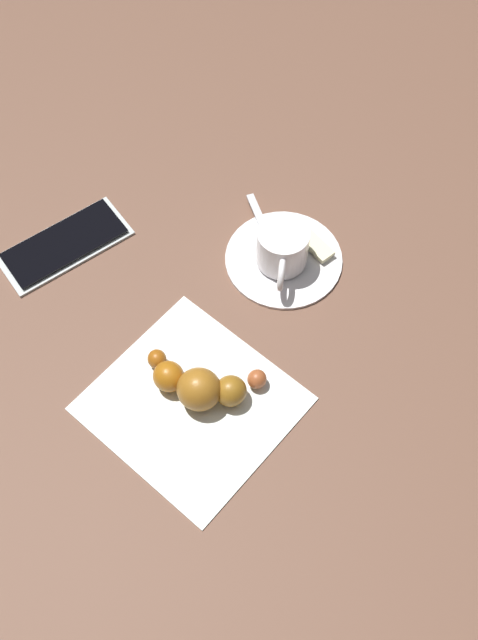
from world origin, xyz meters
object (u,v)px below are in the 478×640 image
(croissant, at_px, (201,386))
(saucer, at_px, (281,256))
(espresso_cup, at_px, (284,249))
(cell_phone, at_px, (65,244))
(sugar_packet, at_px, (309,239))
(teaspoon, at_px, (273,248))
(napkin, at_px, (192,403))

(croissant, bearing_deg, saucer, -168.86)
(saucer, xyz_separation_m, espresso_cup, (0.01, 0.01, 0.03))
(espresso_cup, relative_size, cell_phone, 0.48)
(espresso_cup, bearing_deg, sugar_packet, 171.97)
(teaspoon, distance_m, croissant, 0.20)
(saucer, relative_size, sugar_packet, 1.98)
(saucer, relative_size, croissant, 1.11)
(espresso_cup, relative_size, sugar_packet, 1.15)
(napkin, height_order, croissant, croissant)
(teaspoon, bearing_deg, sugar_packet, 143.97)
(saucer, bearing_deg, cell_phone, -55.91)
(teaspoon, height_order, sugar_packet, teaspoon)
(saucer, bearing_deg, sugar_packet, 158.73)
(teaspoon, distance_m, sugar_packet, 0.04)
(cell_phone, bearing_deg, croissant, 78.89)
(sugar_packet, relative_size, napkin, 0.36)
(saucer, relative_size, espresso_cup, 1.72)
(saucer, bearing_deg, croissant, 11.14)
(sugar_packet, xyz_separation_m, cell_phone, (0.18, -0.23, -0.01))
(teaspoon, distance_m, napkin, 0.21)
(saucer, bearing_deg, espresso_cup, 49.98)
(teaspoon, relative_size, cell_phone, 0.67)
(napkin, relative_size, cell_phone, 1.17)
(sugar_packet, distance_m, croissant, 0.23)
(cell_phone, bearing_deg, napkin, 75.74)
(saucer, height_order, croissant, croissant)
(saucer, relative_size, napkin, 0.71)
(croissant, bearing_deg, cell_phone, -101.11)
(saucer, xyz_separation_m, sugar_packet, (-0.04, 0.01, 0.01))
(saucer, height_order, sugar_packet, sugar_packet)
(teaspoon, bearing_deg, cell_phone, -54.32)
(espresso_cup, height_order, teaspoon, espresso_cup)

